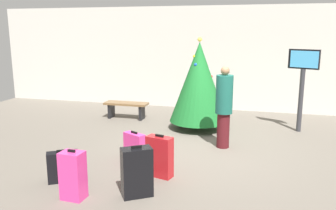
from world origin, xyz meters
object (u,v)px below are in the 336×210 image
at_px(suitcase_2, 73,175).
at_px(suitcase_4, 134,147).
at_px(traveller_0, 224,106).
at_px(holiday_tree, 199,82).
at_px(suitcase_3, 160,157).
at_px(flight_info_kiosk, 303,77).
at_px(waiting_bench, 126,107).
at_px(suitcase_0, 63,167).
at_px(suitcase_1, 137,172).

relative_size(suitcase_2, suitcase_4, 1.31).
xyz_separation_m(traveller_0, suitcase_4, (-1.61, -1.28, -0.67)).
distance_m(holiday_tree, suitcase_3, 3.38).
bearing_deg(flight_info_kiosk, waiting_bench, 178.59).
bearing_deg(suitcase_4, waiting_bench, 114.15).
relative_size(waiting_bench, suitcase_0, 2.25).
height_order(suitcase_0, suitcase_1, suitcase_1).
distance_m(holiday_tree, traveller_0, 1.61).
relative_size(flight_info_kiosk, suitcase_3, 2.71).
relative_size(flight_info_kiosk, traveller_0, 1.16).
distance_m(flight_info_kiosk, suitcase_2, 6.17).
bearing_deg(suitcase_3, holiday_tree, 87.86).
distance_m(suitcase_3, suitcase_4, 0.93).
relative_size(suitcase_0, suitcase_3, 0.73).
distance_m(traveller_0, suitcase_0, 3.59).
distance_m(waiting_bench, suitcase_2, 5.04).
xyz_separation_m(suitcase_1, suitcase_4, (-0.57, 1.43, -0.11)).
distance_m(suitcase_2, suitcase_4, 1.80).
xyz_separation_m(holiday_tree, suitcase_0, (-1.67, -3.89, -0.97)).
bearing_deg(suitcase_1, suitcase_2, -160.14).
bearing_deg(flight_info_kiosk, suitcase_1, -122.11).
relative_size(flight_info_kiosk, suitcase_2, 2.64).
distance_m(suitcase_0, suitcase_4, 1.50).
bearing_deg(suitcase_0, traveller_0, 45.58).
xyz_separation_m(holiday_tree, suitcase_1, (-0.25, -4.08, -0.84)).
height_order(holiday_tree, traveller_0, holiday_tree).
height_order(waiting_bench, suitcase_3, suitcase_3).
bearing_deg(holiday_tree, suitcase_1, -93.55).
xyz_separation_m(waiting_bench, suitcase_1, (1.98, -4.59, 0.04)).
bearing_deg(suitcase_4, suitcase_1, -68.35).
bearing_deg(suitcase_1, suitcase_3, 80.92).
distance_m(holiday_tree, suitcase_0, 4.34).
height_order(waiting_bench, traveller_0, traveller_0).
distance_m(suitcase_0, suitcase_1, 1.44).
xyz_separation_m(holiday_tree, suitcase_2, (-1.17, -4.41, -0.86)).
relative_size(traveller_0, suitcase_1, 2.18).
bearing_deg(suitcase_2, suitcase_4, 78.63).
bearing_deg(suitcase_0, waiting_bench, 97.36).
height_order(traveller_0, suitcase_4, traveller_0).
height_order(traveller_0, suitcase_0, traveller_0).
bearing_deg(traveller_0, suitcase_2, -122.89).
bearing_deg(suitcase_4, flight_info_kiosk, 42.10).
distance_m(suitcase_1, suitcase_2, 0.98).
distance_m(traveller_0, suitcase_2, 3.67).
bearing_deg(flight_info_kiosk, holiday_tree, -171.30).
relative_size(holiday_tree, traveller_0, 1.33).
distance_m(suitcase_0, suitcase_3, 1.67).
xyz_separation_m(holiday_tree, waiting_bench, (-2.24, 0.51, -0.89)).
bearing_deg(holiday_tree, waiting_bench, 167.18).
bearing_deg(suitcase_1, flight_info_kiosk, 57.89).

